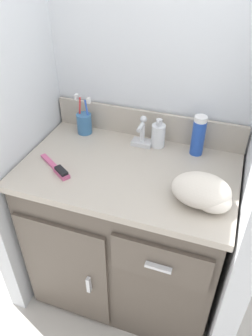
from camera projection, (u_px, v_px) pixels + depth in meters
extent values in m
plane|color=beige|center=(128.00, 283.00, 1.82)|extent=(6.00, 6.00, 0.00)
cube|color=silver|center=(153.00, 70.00, 1.41)|extent=(1.07, 0.08, 2.20)
cube|color=silver|center=(11.00, 83.00, 1.29)|extent=(0.08, 0.63, 2.20)
cube|color=brown|center=(128.00, 237.00, 1.59)|extent=(0.86, 0.51, 0.77)
cube|color=brown|center=(65.00, 273.00, 1.47)|extent=(0.41, 0.02, 0.62)
cube|color=brown|center=(160.00, 264.00, 1.20)|extent=(0.38, 0.02, 0.19)
cube|color=silver|center=(89.00, 285.00, 1.42)|extent=(0.02, 0.02, 0.09)
cube|color=silver|center=(158.00, 268.00, 1.19)|extent=(0.10, 0.02, 0.01)
cube|color=#B2A899|center=(128.00, 171.00, 1.35)|extent=(0.89, 0.55, 0.03)
ellipsoid|color=#A49A8C|center=(128.00, 182.00, 1.38)|extent=(0.37, 0.32, 0.15)
cylinder|color=silver|center=(128.00, 195.00, 1.43)|extent=(0.03, 0.03, 0.01)
cube|color=#B2A899|center=(147.00, 124.00, 1.50)|extent=(0.89, 0.02, 0.13)
cube|color=silver|center=(142.00, 143.00, 1.48)|extent=(0.09, 0.06, 0.02)
cylinder|color=silver|center=(142.00, 133.00, 1.44)|extent=(0.02, 0.02, 0.08)
cylinder|color=silver|center=(141.00, 127.00, 1.40)|extent=(0.02, 0.06, 0.02)
sphere|color=silver|center=(144.00, 119.00, 1.42)|extent=(0.03, 0.03, 0.03)
cylinder|color=teal|center=(84.00, 124.00, 1.54)|extent=(0.07, 0.07, 0.10)
cylinder|color=blue|center=(88.00, 116.00, 1.51)|extent=(0.03, 0.01, 0.16)
cube|color=white|center=(89.00, 100.00, 1.46)|extent=(0.01, 0.02, 0.03)
cylinder|color=#D13838|center=(80.00, 114.00, 1.52)|extent=(0.03, 0.01, 0.17)
cube|color=white|center=(76.00, 97.00, 1.47)|extent=(0.01, 0.02, 0.03)
cylinder|color=white|center=(158.00, 136.00, 1.44)|extent=(0.06, 0.06, 0.10)
cylinder|color=silver|center=(159.00, 122.00, 1.40)|extent=(0.03, 0.03, 0.03)
cylinder|color=silver|center=(158.00, 121.00, 1.38)|extent=(0.01, 0.03, 0.01)
cylinder|color=#234CB2|center=(198.00, 138.00, 1.38)|extent=(0.06, 0.06, 0.16)
cylinder|color=white|center=(201.00, 119.00, 1.33)|extent=(0.05, 0.05, 0.02)
cube|color=#C1517F|center=(50.00, 162.00, 1.36)|extent=(0.12, 0.09, 0.01)
cube|color=#C1517F|center=(62.00, 173.00, 1.30)|extent=(0.08, 0.07, 0.02)
cube|color=black|center=(61.00, 171.00, 1.29)|extent=(0.07, 0.06, 0.01)
ellipsoid|color=beige|center=(201.00, 190.00, 1.15)|extent=(0.21, 0.16, 0.10)
ellipsoid|color=silver|center=(213.00, 200.00, 1.13)|extent=(0.13, 0.12, 0.07)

